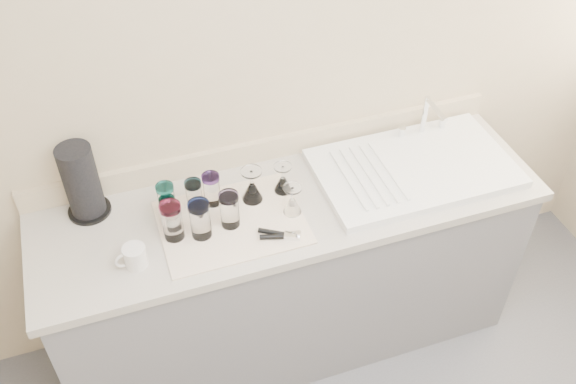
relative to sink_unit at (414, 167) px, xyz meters
name	(u,v)px	position (x,y,z in m)	size (l,w,h in m)	color
room_envelope	(486,353)	(-0.55, -1.20, 0.64)	(3.54, 3.50, 2.52)	#535358
counter_unit	(290,273)	(-0.55, 0.00, -0.47)	(2.06, 0.62, 0.90)	slate
sink_unit	(414,167)	(0.00, 0.00, 0.00)	(0.82, 0.50, 0.22)	white
dish_towel	(232,222)	(-0.81, -0.05, -0.02)	(0.55, 0.42, 0.01)	white
tumbler_teal	(167,199)	(-1.03, 0.08, 0.06)	(0.07, 0.07, 0.14)	white
tumbler_cyan	(194,195)	(-0.92, 0.08, 0.06)	(0.07, 0.07, 0.13)	white
tumbler_purple	(212,189)	(-0.85, 0.08, 0.06)	(0.07, 0.07, 0.14)	white
tumbler_magenta	(172,221)	(-1.03, -0.05, 0.07)	(0.08, 0.08, 0.16)	white
tumbler_blue	(200,219)	(-0.93, -0.08, 0.07)	(0.08, 0.08, 0.16)	white
tumbler_lavender	(229,209)	(-0.81, -0.06, 0.07)	(0.08, 0.08, 0.15)	white
tumbler_extra	(169,210)	(-1.03, 0.03, 0.05)	(0.06, 0.06, 0.12)	white
goblet_back_left	(252,190)	(-0.69, 0.05, 0.04)	(0.08, 0.08, 0.15)	white
goblet_back_right	(283,182)	(-0.56, 0.06, 0.03)	(0.07, 0.07, 0.13)	white
goblet_front_right	(292,203)	(-0.57, -0.07, 0.03)	(0.07, 0.07, 0.13)	white
can_opener	(280,235)	(-0.66, -0.18, 0.00)	(0.16, 0.11, 0.02)	silver
white_mug	(134,257)	(-1.19, -0.14, 0.02)	(0.12, 0.09, 0.09)	silver
paper_towel_roll	(82,182)	(-1.32, 0.20, 0.13)	(0.17, 0.17, 0.31)	black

